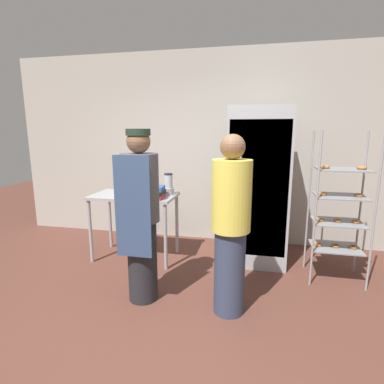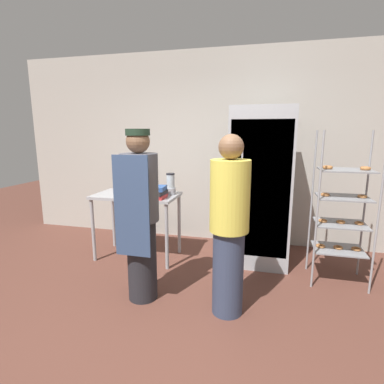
{
  "view_description": "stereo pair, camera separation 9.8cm",
  "coord_description": "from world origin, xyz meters",
  "views": [
    {
      "loc": [
        0.65,
        -2.19,
        1.67
      ],
      "look_at": [
        0.01,
        0.76,
        1.06
      ],
      "focal_mm": 28.0,
      "sensor_mm": 36.0,
      "label": 1
    },
    {
      "loc": [
        0.74,
        -2.16,
        1.67
      ],
      "look_at": [
        0.01,
        0.76,
        1.06
      ],
      "focal_mm": 28.0,
      "sensor_mm": 36.0,
      "label": 2
    }
  ],
  "objects": [
    {
      "name": "person_customer",
      "position": [
        0.45,
        0.39,
        0.84
      ],
      "size": [
        0.35,
        0.35,
        1.65
      ],
      "color": "#333D56",
      "rests_on": "ground_plane"
    },
    {
      "name": "blender_pitcher",
      "position": [
        -0.45,
        1.47,
        0.99
      ],
      "size": [
        0.14,
        0.14,
        0.28
      ],
      "color": "#99999E",
      "rests_on": "prep_counter"
    },
    {
      "name": "binder_stack",
      "position": [
        -0.58,
        1.21,
        0.94
      ],
      "size": [
        0.3,
        0.26,
        0.15
      ],
      "color": "#B72D2D",
      "rests_on": "prep_counter"
    },
    {
      "name": "back_wall",
      "position": [
        0.0,
        2.37,
        1.42
      ],
      "size": [
        6.4,
        0.12,
        2.84
      ],
      "primitive_type": "cube",
      "color": "#ADA89E",
      "rests_on": "ground_plane"
    },
    {
      "name": "donut_box",
      "position": [
        -0.95,
        1.36,
        0.91
      ],
      "size": [
        0.3,
        0.2,
        0.24
      ],
      "color": "white",
      "rests_on": "prep_counter"
    },
    {
      "name": "person_baker",
      "position": [
        -0.42,
        0.43,
        0.88
      ],
      "size": [
        0.36,
        0.38,
        1.69
      ],
      "color": "#232328",
      "rests_on": "ground_plane"
    },
    {
      "name": "baking_rack",
      "position": [
        1.57,
        1.3,
        0.83
      ],
      "size": [
        0.59,
        0.47,
        1.69
      ],
      "color": "#93969B",
      "rests_on": "ground_plane"
    },
    {
      "name": "refrigerator",
      "position": [
        0.68,
        1.62,
        0.98
      ],
      "size": [
        0.75,
        0.68,
        1.96
      ],
      "color": "#9EA0A5",
      "rests_on": "ground_plane"
    },
    {
      "name": "ground_plane",
      "position": [
        0.0,
        0.0,
        0.0
      ],
      "size": [
        14.0,
        14.0,
        0.0
      ],
      "primitive_type": "plane",
      "color": "brown"
    },
    {
      "name": "prep_counter",
      "position": [
        -0.89,
        1.38,
        0.76
      ],
      "size": [
        1.08,
        0.61,
        0.87
      ],
      "color": "#9EA0A5",
      "rests_on": "ground_plane"
    }
  ]
}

